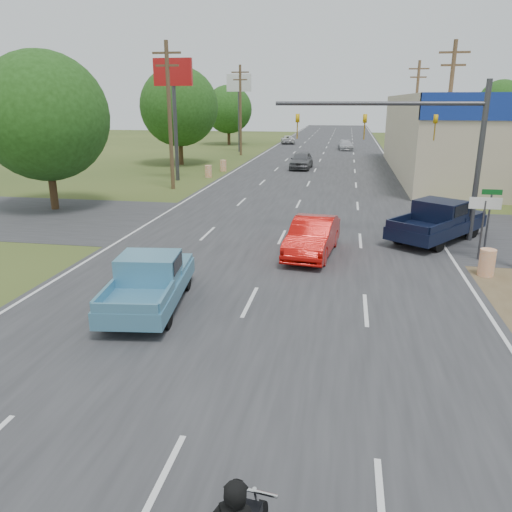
% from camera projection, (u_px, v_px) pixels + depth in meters
% --- Properties ---
extents(ground, '(200.00, 200.00, 0.00)m').
position_uv_depth(ground, '(160.00, 485.00, 8.30)').
color(ground, '#33461C').
rests_on(ground, ground).
extents(main_road, '(15.00, 180.00, 0.02)m').
position_uv_depth(main_road, '(315.00, 170.00, 45.89)').
color(main_road, '#2D2D30').
rests_on(main_road, ground).
extents(cross_road, '(120.00, 10.00, 0.02)m').
position_uv_depth(cross_road, '(287.00, 227.00, 25.21)').
color(cross_road, '#2D2D30').
rests_on(cross_road, ground).
extents(utility_pole_2, '(2.00, 0.28, 10.00)m').
position_uv_depth(utility_pole_2, '(448.00, 113.00, 34.25)').
color(utility_pole_2, '#4C3823').
rests_on(utility_pole_2, ground).
extents(utility_pole_3, '(2.00, 0.28, 10.00)m').
position_uv_depth(utility_pole_3, '(415.00, 109.00, 51.17)').
color(utility_pole_3, '#4C3823').
rests_on(utility_pole_3, ground).
extents(utility_pole_5, '(2.00, 0.28, 10.00)m').
position_uv_depth(utility_pole_5, '(169.00, 113.00, 34.63)').
color(utility_pole_5, '#4C3823').
rests_on(utility_pole_5, ground).
extents(utility_pole_6, '(2.00, 0.28, 10.00)m').
position_uv_depth(utility_pole_6, '(240.00, 108.00, 57.18)').
color(utility_pole_6, '#4C3823').
rests_on(utility_pole_6, ground).
extents(tree_0, '(7.14, 7.14, 8.84)m').
position_uv_depth(tree_0, '(44.00, 117.00, 27.88)').
color(tree_0, '#422D19').
rests_on(tree_0, ground).
extents(tree_1, '(7.56, 7.56, 9.36)m').
position_uv_depth(tree_1, '(179.00, 107.00, 48.38)').
color(tree_1, '#422D19').
rests_on(tree_1, ground).
extents(tree_2, '(6.72, 6.72, 8.32)m').
position_uv_depth(tree_2, '(228.00, 109.00, 71.24)').
color(tree_2, '#422D19').
rests_on(tree_2, ground).
extents(tree_4, '(9.24, 9.24, 11.44)m').
position_uv_depth(tree_4, '(10.00, 97.00, 86.02)').
color(tree_4, '#422D19').
rests_on(tree_4, ground).
extents(tree_5, '(7.98, 7.98, 9.88)m').
position_uv_depth(tree_5, '(501.00, 102.00, 90.78)').
color(tree_5, '#422D19').
rests_on(tree_5, ground).
extents(tree_6, '(8.82, 8.82, 10.92)m').
position_uv_depth(tree_6, '(185.00, 99.00, 100.69)').
color(tree_6, '#422D19').
rests_on(tree_6, ground).
extents(barrel_0, '(0.56, 0.56, 1.00)m').
position_uv_depth(barrel_0, '(487.00, 263.00, 18.08)').
color(barrel_0, orange).
rests_on(barrel_0, ground).
extents(barrel_1, '(0.56, 0.56, 1.00)m').
position_uv_depth(barrel_1, '(453.00, 213.00, 26.00)').
color(barrel_1, orange).
rests_on(barrel_1, ground).
extents(barrel_2, '(0.56, 0.56, 1.00)m').
position_uv_depth(barrel_2, '(208.00, 171.00, 41.53)').
color(barrel_2, orange).
rests_on(barrel_2, ground).
extents(barrel_3, '(0.56, 0.56, 1.00)m').
position_uv_depth(barrel_3, '(223.00, 166.00, 45.24)').
color(barrel_3, orange).
rests_on(barrel_3, ground).
extents(pole_sign_left_near, '(3.00, 0.35, 9.20)m').
position_uv_depth(pole_sign_left_near, '(174.00, 86.00, 38.01)').
color(pole_sign_left_near, '#3F3F44').
rests_on(pole_sign_left_near, ground).
extents(pole_sign_left_far, '(3.00, 0.35, 9.20)m').
position_uv_depth(pole_sign_left_far, '(239.00, 92.00, 60.56)').
color(pole_sign_left_far, '#3F3F44').
rests_on(pole_sign_left_far, ground).
extents(lane_sign, '(1.20, 0.08, 2.52)m').
position_uv_depth(lane_sign, '(484.00, 213.00, 19.51)').
color(lane_sign, '#3F3F44').
rests_on(lane_sign, ground).
extents(street_name_sign, '(0.80, 0.08, 2.61)m').
position_uv_depth(street_name_sign, '(489.00, 213.00, 20.90)').
color(street_name_sign, '#3F3F44').
rests_on(street_name_sign, ground).
extents(signal_mast, '(9.12, 0.40, 7.00)m').
position_uv_depth(signal_mast, '(418.00, 132.00, 21.86)').
color(signal_mast, '#3F3F44').
rests_on(signal_mast, ground).
extents(red_convertible, '(2.17, 4.83, 1.54)m').
position_uv_depth(red_convertible, '(312.00, 237.00, 20.45)').
color(red_convertible, '#BC0C08').
rests_on(red_convertible, ground).
extents(blue_pickup, '(2.53, 5.19, 1.65)m').
position_uv_depth(blue_pickup, '(150.00, 280.00, 15.35)').
color(blue_pickup, black).
rests_on(blue_pickup, ground).
extents(navy_pickup, '(4.99, 5.73, 1.84)m').
position_uv_depth(navy_pickup, '(439.00, 220.00, 22.63)').
color(navy_pickup, black).
rests_on(navy_pickup, ground).
extents(distant_car_grey, '(2.07, 4.71, 1.58)m').
position_uv_depth(distant_car_grey, '(301.00, 160.00, 46.58)').
color(distant_car_grey, '#59595E').
rests_on(distant_car_grey, ground).
extents(distant_car_silver, '(2.20, 4.49, 1.26)m').
position_uv_depth(distant_car_silver, '(346.00, 145.00, 64.84)').
color(distant_car_silver, silver).
rests_on(distant_car_silver, ground).
extents(distant_car_white, '(2.63, 4.48, 1.17)m').
position_uv_depth(distant_car_white, '(288.00, 140.00, 74.29)').
color(distant_car_white, silver).
rests_on(distant_car_white, ground).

